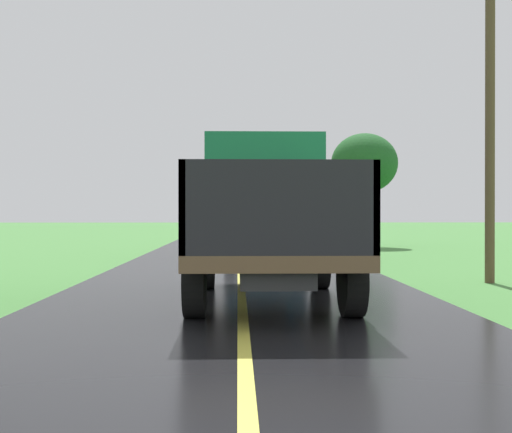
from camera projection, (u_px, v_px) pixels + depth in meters
The scene contains 4 objects.
banana_truck_near at pixel (266, 213), 11.30m from camera, with size 2.38×5.82×2.80m.
banana_truck_far at pixel (261, 213), 22.07m from camera, with size 2.38×5.81×2.80m.
utility_pole_roadside at pixel (490, 104), 13.85m from camera, with size 1.86×0.20×6.95m.
roadside_tree_mid_right at pixel (364, 164), 28.96m from camera, with size 2.91×2.91×4.96m.
Camera 1 is at (-0.07, -2.17, 1.47)m, focal length 46.43 mm.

